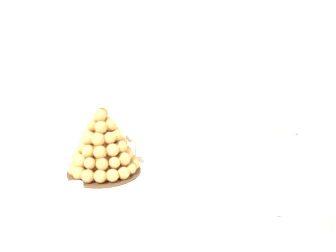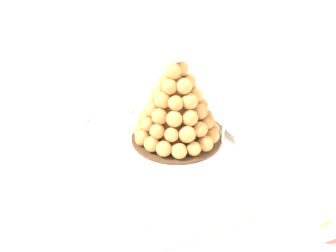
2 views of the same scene
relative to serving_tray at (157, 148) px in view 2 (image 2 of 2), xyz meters
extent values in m
cylinder|color=brown|center=(-0.51, -0.32, -0.42)|extent=(0.04, 0.04, 0.78)
cylinder|color=brown|center=(-0.51, 0.27, -0.42)|extent=(0.04, 0.04, 0.78)
cube|color=brown|center=(0.24, -0.02, -0.02)|extent=(1.62, 0.71, 0.02)
cube|color=white|center=(0.24, -0.02, -0.01)|extent=(1.68, 0.77, 0.00)
cube|color=white|center=(0.24, 0.36, -0.19)|extent=(1.68, 0.01, 0.36)
cube|color=white|center=(-0.60, -0.02, -0.19)|extent=(0.01, 0.77, 0.36)
cube|color=white|center=(0.00, 0.00, 0.00)|extent=(0.63, 0.40, 0.01)
cube|color=white|center=(0.00, -0.20, 0.01)|extent=(0.63, 0.01, 0.02)
cube|color=white|center=(0.00, 0.20, 0.01)|extent=(0.63, 0.01, 0.02)
cube|color=white|center=(-0.32, 0.00, 0.01)|extent=(0.01, 0.40, 0.02)
cube|color=white|center=(0.32, 0.00, 0.01)|extent=(0.01, 0.40, 0.02)
cylinder|color=white|center=(0.00, 0.00, 0.00)|extent=(0.37, 0.37, 0.00)
cylinder|color=#4C331E|center=(-0.01, 0.06, 0.01)|extent=(0.24, 0.24, 0.01)
cone|color=#AD6F38|center=(-0.01, 0.06, 0.12)|extent=(0.17, 0.17, 0.21)
sphere|color=#CF8E49|center=(0.08, 0.06, 0.03)|extent=(0.04, 0.04, 0.04)
sphere|color=#CC8A46|center=(0.08, 0.10, 0.03)|extent=(0.04, 0.04, 0.04)
sphere|color=#CA8844|center=(0.05, 0.13, 0.03)|extent=(0.04, 0.04, 0.04)
sphere|color=#CB8945|center=(0.02, 0.15, 0.03)|extent=(0.04, 0.04, 0.04)
sphere|color=#D08F49|center=(-0.01, 0.16, 0.03)|extent=(0.04, 0.04, 0.04)
sphere|color=#CF8E49|center=(-0.05, 0.15, 0.03)|extent=(0.04, 0.04, 0.04)
sphere|color=#CB8A46|center=(-0.08, 0.13, 0.03)|extent=(0.04, 0.04, 0.04)
sphere|color=#CC8B47|center=(-0.10, 0.10, 0.03)|extent=(0.04, 0.04, 0.04)
sphere|color=#C98744|center=(-0.11, 0.06, 0.03)|extent=(0.04, 0.04, 0.04)
sphere|color=#C98744|center=(-0.10, 0.03, 0.03)|extent=(0.04, 0.04, 0.04)
sphere|color=#CE8D48|center=(-0.08, -0.01, 0.03)|extent=(0.04, 0.04, 0.04)
sphere|color=#C98744|center=(-0.05, -0.03, 0.03)|extent=(0.04, 0.04, 0.04)
sphere|color=#CA8844|center=(-0.01, -0.03, 0.03)|extent=(0.04, 0.04, 0.04)
sphere|color=#C98744|center=(0.02, -0.03, 0.03)|extent=(0.04, 0.04, 0.04)
sphere|color=#CB8A46|center=(0.05, -0.01, 0.03)|extent=(0.04, 0.04, 0.04)
sphere|color=#CD8C47|center=(0.08, 0.03, 0.03)|extent=(0.04, 0.04, 0.04)
sphere|color=#CB8945|center=(0.06, 0.09, 0.07)|extent=(0.04, 0.04, 0.04)
sphere|color=#CE8C48|center=(0.04, 0.12, 0.07)|extent=(0.04, 0.04, 0.04)
sphere|color=#CC8B46|center=(0.01, 0.14, 0.07)|extent=(0.04, 0.04, 0.04)
sphere|color=#CA8844|center=(-0.03, 0.14, 0.07)|extent=(0.04, 0.04, 0.04)
sphere|color=#CB8A46|center=(-0.07, 0.13, 0.07)|extent=(0.04, 0.04, 0.04)
sphere|color=#CE8C48|center=(-0.09, 0.09, 0.07)|extent=(0.04, 0.04, 0.04)
sphere|color=#CC8A46|center=(-0.09, 0.06, 0.07)|extent=(0.04, 0.04, 0.04)
sphere|color=#C98744|center=(-0.08, 0.02, 0.07)|extent=(0.04, 0.04, 0.04)
sphere|color=#C88643|center=(-0.05, -0.01, 0.07)|extent=(0.04, 0.04, 0.04)
sphere|color=#CD8C47|center=(-0.02, -0.02, 0.07)|extent=(0.04, 0.04, 0.04)
sphere|color=#C98744|center=(0.02, -0.01, 0.07)|extent=(0.04, 0.04, 0.04)
sphere|color=#D08F49|center=(0.05, 0.02, 0.07)|extent=(0.04, 0.04, 0.04)
sphere|color=#D08F49|center=(0.07, 0.05, 0.07)|extent=(0.04, 0.04, 0.04)
sphere|color=#CA8845|center=(0.03, 0.11, 0.10)|extent=(0.04, 0.04, 0.04)
sphere|color=#CF8E48|center=(0.00, 0.13, 0.10)|extent=(0.04, 0.04, 0.04)
sphere|color=#CB8A46|center=(-0.04, 0.12, 0.10)|extent=(0.04, 0.04, 0.04)
sphere|color=#CE8D48|center=(-0.07, 0.10, 0.10)|extent=(0.04, 0.04, 0.04)
sphere|color=#CD8C47|center=(-0.08, 0.06, 0.10)|extent=(0.04, 0.04, 0.04)
sphere|color=#CE8D48|center=(-0.06, 0.02, 0.10)|extent=(0.04, 0.04, 0.04)
sphere|color=#CA8845|center=(-0.03, 0.00, 0.10)|extent=(0.04, 0.04, 0.04)
sphere|color=#C88643|center=(0.01, 0.00, 0.10)|extent=(0.04, 0.04, 0.04)
sphere|color=#D08F49|center=(0.04, 0.03, 0.10)|extent=(0.04, 0.04, 0.04)
sphere|color=#CC8A46|center=(0.05, 0.07, 0.10)|extent=(0.04, 0.04, 0.04)
sphere|color=#CF8E48|center=(0.01, 0.11, 0.14)|extent=(0.04, 0.04, 0.04)
sphere|color=#CE8D48|center=(-0.03, 0.11, 0.14)|extent=(0.04, 0.04, 0.04)
sphere|color=#CF8E49|center=(-0.06, 0.09, 0.14)|extent=(0.04, 0.04, 0.04)
sphere|color=#CD8B47|center=(-0.06, 0.05, 0.14)|extent=(0.04, 0.04, 0.04)
sphere|color=#CF8E49|center=(-0.04, 0.02, 0.14)|extent=(0.04, 0.04, 0.04)
sphere|color=#CB8A46|center=(0.00, 0.02, 0.14)|extent=(0.04, 0.04, 0.04)
sphere|color=#CB8945|center=(0.03, 0.04, 0.14)|extent=(0.04, 0.04, 0.04)
sphere|color=#CE8D48|center=(0.03, 0.08, 0.14)|extent=(0.04, 0.04, 0.04)
sphere|color=#CA8844|center=(-0.01, 0.09, 0.17)|extent=(0.04, 0.04, 0.04)
sphere|color=#CA8845|center=(-0.04, 0.08, 0.17)|extent=(0.04, 0.04, 0.04)
sphere|color=#C98744|center=(-0.04, 0.04, 0.17)|extent=(0.04, 0.04, 0.04)
sphere|color=#C98744|center=(0.00, 0.04, 0.17)|extent=(0.04, 0.04, 0.04)
sphere|color=#D08F49|center=(0.02, 0.07, 0.17)|extent=(0.04, 0.04, 0.04)
sphere|color=#CC8A46|center=(-0.02, 0.08, 0.21)|extent=(0.04, 0.04, 0.04)
sphere|color=#CE8D48|center=(-0.01, 0.05, 0.20)|extent=(0.04, 0.04, 0.04)
sphere|color=white|center=(-0.01, 0.06, 0.24)|extent=(0.04, 0.04, 0.04)
cylinder|color=silver|center=(-0.24, -0.14, 0.03)|extent=(0.06, 0.06, 0.06)
cylinder|color=gold|center=(-0.24, -0.14, 0.02)|extent=(0.05, 0.05, 0.02)
cylinder|color=#EAC166|center=(-0.24, -0.14, 0.04)|extent=(0.05, 0.05, 0.02)
sphere|color=brown|center=(-0.24, -0.15, 0.05)|extent=(0.02, 0.02, 0.02)
cylinder|color=silver|center=(0.00, -0.13, 0.03)|extent=(0.05, 0.05, 0.05)
cylinder|color=gold|center=(0.00, -0.13, 0.01)|extent=(0.05, 0.05, 0.02)
cylinder|color=#EAC166|center=(0.00, -0.13, 0.03)|extent=(0.05, 0.05, 0.01)
sphere|color=brown|center=(0.00, -0.13, 0.04)|extent=(0.01, 0.01, 0.01)
cylinder|color=silver|center=(0.23, -0.14, 0.03)|extent=(0.05, 0.05, 0.05)
cylinder|color=gold|center=(0.23, -0.14, 0.01)|extent=(0.05, 0.05, 0.02)
cylinder|color=#EAC166|center=(0.23, -0.14, 0.03)|extent=(0.05, 0.05, 0.02)
sphere|color=brown|center=(0.23, -0.14, 0.05)|extent=(0.01, 0.01, 0.01)
cylinder|color=white|center=(-0.24, 0.00, 0.01)|extent=(0.08, 0.08, 0.02)
cylinder|color=#F2CC59|center=(-0.24, 0.00, 0.02)|extent=(0.07, 0.07, 0.00)
cylinder|color=#E54C47|center=(0.53, -0.02, 0.17)|extent=(0.05, 0.04, 0.05)
cylinder|color=#E54C47|center=(0.55, -0.01, 0.17)|extent=(0.05, 0.04, 0.05)
cylinder|color=#F9A54C|center=(0.52, -0.03, 0.19)|extent=(0.06, 0.04, 0.06)
cylinder|color=pink|center=(0.56, -0.01, 0.19)|extent=(0.05, 0.04, 0.04)
cylinder|color=brown|center=(0.53, -0.01, 0.19)|extent=(0.05, 0.05, 0.05)
cylinder|color=#E54C47|center=(0.53, -0.05, 0.21)|extent=(0.05, 0.05, 0.04)
cylinder|color=#E54C47|center=(0.57, -0.02, 0.21)|extent=(0.04, 0.04, 0.04)
cylinder|color=#F9A54C|center=(0.54, -0.01, 0.21)|extent=(0.05, 0.05, 0.04)
cylinder|color=silver|center=(0.06, 0.17, 0.00)|extent=(0.06, 0.06, 0.00)
cylinder|color=silver|center=(0.06, 0.17, 0.04)|extent=(0.01, 0.01, 0.09)
sphere|color=silver|center=(0.06, 0.17, 0.12)|extent=(0.08, 0.08, 0.08)
cylinder|color=#EAE08C|center=(0.06, 0.17, 0.11)|extent=(0.05, 0.05, 0.03)
camera|label=1|loc=(0.55, -0.89, 0.49)|focal=37.69mm
camera|label=2|loc=(0.79, -0.34, 0.59)|focal=42.00mm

